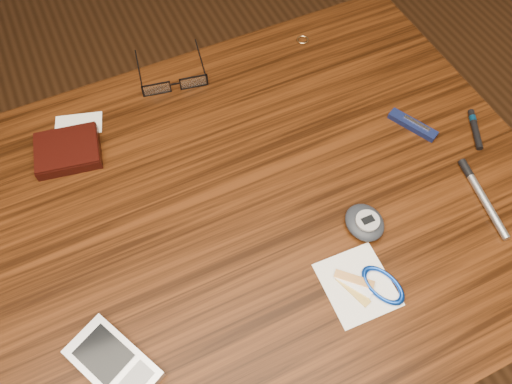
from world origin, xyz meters
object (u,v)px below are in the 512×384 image
pda_phone (113,363)px  pocket_knife (413,125)px  eyeglasses (175,83)px  pedometer (365,222)px  desk (229,246)px  wallet_and_card (68,150)px  silver_pen (480,192)px  notepad_keys (371,285)px

pda_phone → pocket_knife: bearing=16.0°
eyeglasses → pedometer: bearing=-67.6°
pda_phone → pocket_knife: size_ratio=1.59×
desk → pocket_knife: size_ratio=11.79×
wallet_and_card → silver_pen: size_ratio=0.97×
desk → wallet_and_card: (-0.18, 0.21, 0.11)m
silver_pen → wallet_and_card: bearing=148.1°
pda_phone → eyeglasses: bearing=60.3°
notepad_keys → wallet_and_card: bearing=128.7°
eyeglasses → pda_phone: bearing=-119.7°
pda_phone → notepad_keys: size_ratio=1.20×
pedometer → notepad_keys: 0.09m
desk → pedometer: bearing=-29.4°
wallet_and_card → pedometer: size_ratio=2.12×
desk → pocket_knife: (0.35, 0.02, 0.11)m
pedometer → silver_pen: bearing=-8.3°
pda_phone → notepad_keys: (0.35, -0.05, -0.01)m
pocket_knife → silver_pen: same height
pocket_knife → pedometer: bearing=-143.9°
wallet_and_card → eyeglasses: eyeglasses is taller
desk → notepad_keys: 0.25m
wallet_and_card → pedometer: pedometer is taller
eyeglasses → pda_phone: size_ratio=1.03×
pocket_knife → pda_phone: bearing=-164.0°
desk → pedometer: 0.23m
eyeglasses → pda_phone: eyeglasses is taller
pda_phone → silver_pen: 0.58m
pda_phone → silver_pen: bearing=0.8°
eyeglasses → desk: bearing=-94.9°
desk → pocket_knife: bearing=4.0°
wallet_and_card → silver_pen: (0.55, -0.34, -0.01)m
wallet_and_card → pocket_knife: bearing=-19.6°
desk → notepad_keys: notepad_keys is taller
eyeglasses → notepad_keys: 0.48m
desk → pda_phone: size_ratio=7.40×
pedometer → pocket_knife: 0.21m
desk → pocket_knife: 0.37m
notepad_keys → silver_pen: 0.24m
wallet_and_card → notepad_keys: bearing=-51.3°
pocket_knife → wallet_and_card: bearing=160.4°
notepad_keys → pedometer: bearing=64.1°
eyeglasses → notepad_keys: bearing=-76.1°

